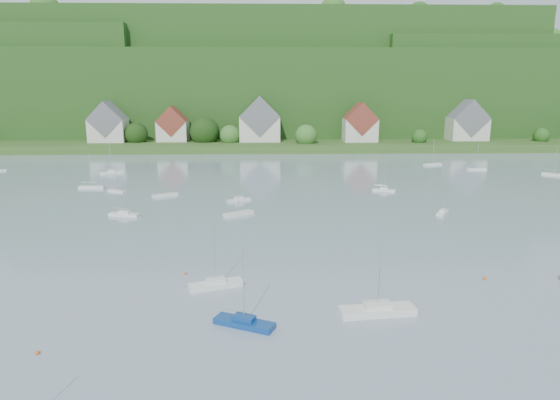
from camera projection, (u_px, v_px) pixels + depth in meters
far_shore_strip at (249, 142)px, 210.13m from camera, size 600.00×60.00×3.00m
forested_ridge at (253, 90)px, 272.30m from camera, size 620.00×181.22×69.89m
village_building_0 at (108, 125)px, 194.19m from camera, size 14.00×10.40×16.00m
village_building_1 at (173, 127)px, 196.99m from camera, size 12.00×9.36×14.00m
village_building_2 at (260, 123)px, 196.63m from camera, size 16.00×11.44×18.00m
village_building_3 at (360, 125)px, 195.96m from camera, size 13.00×10.40×15.50m
village_building_4 at (467, 124)px, 201.05m from camera, size 15.00×10.40×16.50m
near_sailboat_1 at (244, 322)px, 49.49m from camera, size 6.44×4.22×8.48m
near_sailboat_3 at (216, 284)px, 59.17m from camera, size 6.75×3.88×8.79m
near_sailboat_4 at (377, 310)px, 52.07m from camera, size 8.27×3.17×10.88m
mooring_buoy_1 at (343, 311)px, 52.95m from camera, size 0.40×0.40×0.40m
mooring_buoy_2 at (485, 279)px, 61.75m from camera, size 0.47×0.47×0.47m
mooring_buoy_3 at (185, 274)px, 63.54m from camera, size 0.40×0.40×0.40m
mooring_buoy_5 at (37, 354)px, 44.33m from camera, size 0.43×0.43×0.43m
far_sailboat_cluster at (258, 180)px, 128.09m from camera, size 198.98×74.81×8.71m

